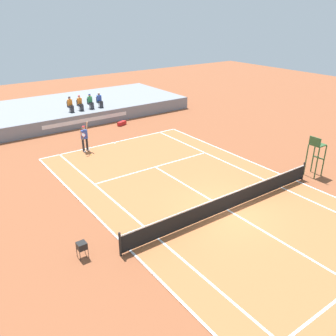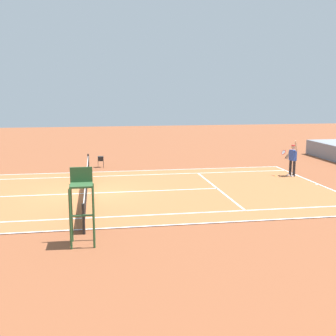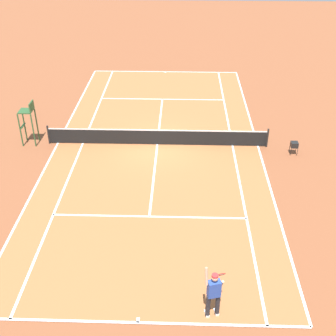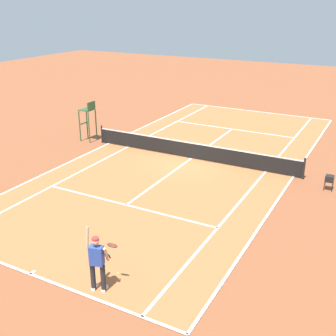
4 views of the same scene
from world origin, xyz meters
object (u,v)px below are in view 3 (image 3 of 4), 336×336
Objects in this scene: ball_hopper at (294,144)px; tennis_player at (214,293)px; umpire_chair at (28,117)px; tennis_ball at (211,292)px.

tennis_player is at bearing 65.77° from ball_hopper.
ball_hopper is (-14.11, 0.75, -0.98)m from umpire_chair.
tennis_ball is 10.93m from ball_hopper.
umpire_chair reaches higher than tennis_ball.
umpire_chair is at bearing -51.08° from tennis_player.
umpire_chair is at bearing -48.60° from tennis_ball.
tennis_ball is (-0.03, -0.94, -0.96)m from tennis_player.
tennis_ball is 14.15m from umpire_chair.
umpire_chair reaches higher than ball_hopper.
tennis_ball is 0.10× the size of ball_hopper.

